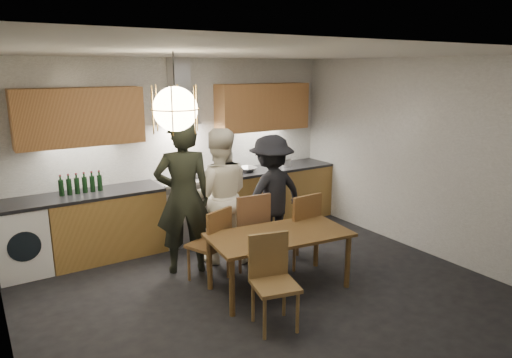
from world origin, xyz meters
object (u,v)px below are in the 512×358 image
chair_front (272,274)px  stock_pot (286,162)px  person_left (184,198)px  chair_back_left (213,240)px  person_mid (219,196)px  mixing_bowl (247,169)px  wine_bottles (81,183)px  dining_table (279,240)px  person_right (271,194)px

chair_front → stock_pot: 3.25m
chair_front → person_left: size_ratio=0.48×
person_left → stock_pot: (2.22, 0.95, 0.02)m
chair_back_left → stock_pot: size_ratio=5.27×
person_mid → mixing_bowl: size_ratio=6.10×
person_mid → mixing_bowl: person_mid is taller
chair_front → person_mid: person_mid is taller
person_mid → wine_bottles: (-1.47, 0.96, 0.16)m
chair_back_left → wine_bottles: (-1.11, 1.48, 0.52)m
dining_table → wine_bottles: bearing=135.7°
chair_front → wine_bottles: size_ratio=1.69×
dining_table → person_right: bearing=66.9°
person_right → wine_bottles: (-2.21, 1.07, 0.23)m
chair_back_left → mixing_bowl: 1.98m
dining_table → chair_back_left: 0.78m
chair_back_left → wine_bottles: wine_bottles is taller
mixing_bowl → person_left: bearing=-147.3°
dining_table → stock_pot: 2.51m
person_left → person_right: 1.26m
person_mid → stock_pot: size_ratio=10.19×
dining_table → stock_pot: (1.52, 1.96, 0.37)m
dining_table → person_right: 1.14m
person_mid → stock_pot: bearing=-128.5°
person_left → person_mid: size_ratio=1.08×
person_mid → wine_bottles: bearing=-9.2°
chair_front → mixing_bowl: 2.85m
chair_back_left → person_right: (1.10, 0.42, 0.29)m
person_left → person_mid: bearing=-154.1°
person_left → wine_bottles: (-0.96, 1.03, 0.09)m
mixing_bowl → wine_bottles: 2.44m
person_left → person_right: bearing=-162.9°
person_mid → wine_bottles: person_mid is taller
chair_back_left → chair_front: 1.12m
chair_back_left → person_right: person_right is taller
person_left → stock_pot: person_left is taller
dining_table → mixing_bowl: 2.14m
chair_front → person_right: size_ratio=0.56×
chair_front → mixing_bowl: (1.27, 2.52, 0.42)m
person_right → stock_pot: 1.39m
person_mid → wine_bottles: 1.76m
chair_front → wine_bottles: (-1.17, 2.60, 0.51)m
chair_back_left → chair_front: size_ratio=0.99×
dining_table → person_mid: (-0.18, 1.08, 0.28)m
chair_front → person_left: person_left is taller
dining_table → person_left: 1.28m
person_right → wine_bottles: size_ratio=3.00×
chair_front → person_mid: (0.30, 1.63, 0.35)m
stock_pot → wine_bottles: size_ratio=0.32×
stock_pot → dining_table: bearing=-127.8°
person_right → stock_pot: bearing=-137.7°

